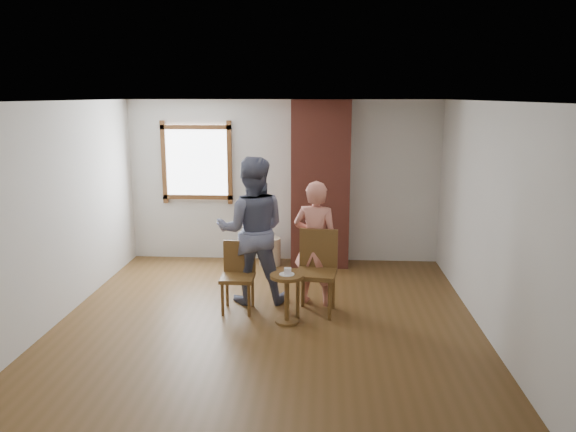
% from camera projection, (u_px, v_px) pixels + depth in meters
% --- Properties ---
extents(ground, '(5.50, 5.50, 0.00)m').
position_uv_depth(ground, '(267.00, 325.00, 6.64)').
color(ground, brown).
rests_on(ground, ground).
extents(room_shell, '(5.04, 5.52, 2.62)m').
position_uv_depth(room_shell, '(266.00, 166.00, 6.86)').
color(room_shell, silver).
rests_on(room_shell, ground).
extents(brick_chimney, '(0.90, 0.50, 2.60)m').
position_uv_depth(brick_chimney, '(320.00, 184.00, 8.77)').
color(brick_chimney, brown).
rests_on(brick_chimney, ground).
extents(stoneware_crock, '(0.41, 0.41, 0.44)m').
position_uv_depth(stoneware_crock, '(270.00, 251.00, 8.95)').
color(stoneware_crock, '#C4B38D').
rests_on(stoneware_crock, ground).
extents(dark_pot, '(0.18, 0.18, 0.15)m').
position_uv_depth(dark_pot, '(241.00, 260.00, 9.01)').
color(dark_pot, black).
rests_on(dark_pot, ground).
extents(dining_chair_left, '(0.41, 0.41, 0.87)m').
position_uv_depth(dining_chair_left, '(238.00, 272.00, 7.04)').
color(dining_chair_left, brown).
rests_on(dining_chair_left, ground).
extents(dining_chair_right, '(0.53, 0.53, 1.03)m').
position_uv_depth(dining_chair_right, '(317.00, 267.00, 6.96)').
color(dining_chair_right, brown).
rests_on(dining_chair_right, ground).
extents(side_table, '(0.40, 0.40, 0.60)m').
position_uv_depth(side_table, '(287.00, 290.00, 6.63)').
color(side_table, brown).
rests_on(side_table, ground).
extents(cake_plate, '(0.18, 0.18, 0.01)m').
position_uv_depth(cake_plate, '(287.00, 274.00, 6.59)').
color(cake_plate, white).
rests_on(cake_plate, side_table).
extents(cake_slice, '(0.08, 0.07, 0.06)m').
position_uv_depth(cake_slice, '(288.00, 271.00, 6.58)').
color(cake_slice, white).
rests_on(cake_slice, cake_plate).
extents(man, '(0.99, 0.80, 1.91)m').
position_uv_depth(man, '(252.00, 230.00, 7.24)').
color(man, '#16183C').
rests_on(man, ground).
extents(person_pink, '(0.67, 0.53, 1.62)m').
position_uv_depth(person_pink, '(316.00, 243.00, 7.17)').
color(person_pink, '#DB816D').
rests_on(person_pink, ground).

